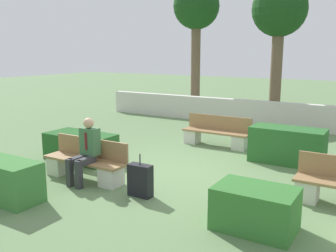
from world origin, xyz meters
name	(u,v)px	position (x,y,z in m)	size (l,w,h in m)	color
ground_plane	(171,172)	(0.00, 0.00, 0.00)	(60.00, 60.00, 0.00)	#607F51
perimeter_wall	(260,113)	(0.00, 6.09, 0.44)	(12.73, 0.30, 0.89)	beige
bench_front	(85,164)	(-1.28, -1.31, 0.32)	(1.91, 0.48, 0.82)	#937047
bench_left_side	(216,135)	(-0.12, 2.66, 0.32)	(1.90, 0.49, 0.82)	#937047
person_seated_man	(86,148)	(-1.10, -1.45, 0.71)	(0.38, 0.64, 1.30)	#333338
hedge_block_near_left	(287,145)	(1.98, 2.02, 0.42)	(1.68, 0.76, 0.84)	#286028
hedge_block_near_right	(255,208)	(2.44, -1.65, 0.32)	(1.17, 0.78, 0.64)	#33702D
hedge_block_mid_left	(81,147)	(-2.35, -0.34, 0.32)	(1.71, 0.87, 0.65)	#235623
suitcase	(140,180)	(0.24, -1.49, 0.30)	(0.45, 0.20, 0.80)	black
tree_leftmost	(196,11)	(-3.41, 7.74, 4.26)	(1.93, 1.93, 5.42)	brown
tree_center_left	(279,13)	(0.03, 7.79, 3.98)	(2.05, 2.05, 5.17)	brown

